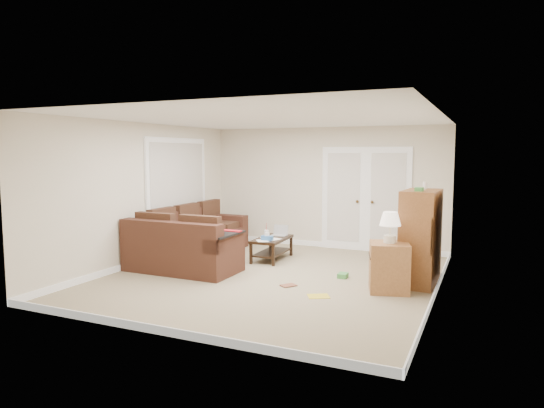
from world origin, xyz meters
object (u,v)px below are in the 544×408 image
at_px(tv_armoire, 420,237).
at_px(side_cabinet, 389,263).
at_px(sectional_sofa, 192,243).
at_px(coffee_table, 272,248).

height_order(tv_armoire, side_cabinet, tv_armoire).
bearing_deg(sectional_sofa, side_cabinet, -6.97).
bearing_deg(coffee_table, side_cabinet, -29.49).
distance_m(sectional_sofa, coffee_table, 1.48).
xyz_separation_m(sectional_sofa, coffee_table, (1.28, 0.74, -0.12)).
xyz_separation_m(sectional_sofa, side_cabinet, (3.65, -0.48, 0.07)).
bearing_deg(tv_armoire, side_cabinet, -117.40).
relative_size(coffee_table, side_cabinet, 0.89).
relative_size(coffee_table, tv_armoire, 0.67).
bearing_deg(sectional_sofa, tv_armoire, 2.01).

